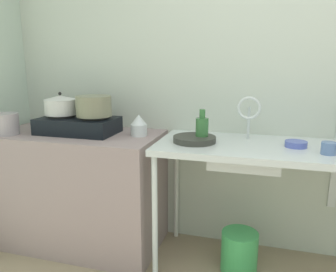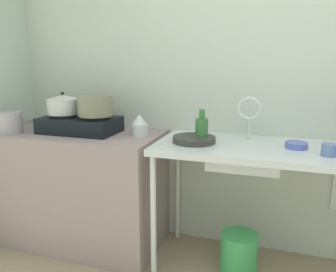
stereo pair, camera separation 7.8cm
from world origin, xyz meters
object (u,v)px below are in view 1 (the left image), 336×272
object	(u,v)px
pot_on_left_burner	(61,105)
bucket_on_floor	(239,252)
pot_beside_stove	(6,124)
small_bowl_on_drainboard	(296,144)
percolator	(139,125)
faucet	(249,111)
pot_on_right_burner	(94,106)
cup_by_rack	(329,148)
frying_pan	(194,139)
stove	(78,125)
bottle_by_sink	(202,129)
sink_basin	(245,155)

from	to	relation	value
pot_on_left_burner	bucket_on_floor	bearing A→B (deg)	-2.04
pot_beside_stove	small_bowl_on_drainboard	bearing A→B (deg)	5.55
percolator	faucet	xyz separation A→B (m)	(0.74, 0.07, 0.12)
small_bowl_on_drainboard	bucket_on_floor	distance (m)	0.80
pot_on_right_burner	small_bowl_on_drainboard	bearing A→B (deg)	0.60
cup_by_rack	pot_on_right_burner	bearing A→B (deg)	175.81
faucet	frying_pan	xyz separation A→B (m)	(-0.33, -0.14, -0.18)
stove	pot_on_left_burner	xyz separation A→B (m)	(-0.13, -0.00, 0.14)
pot_beside_stove	cup_by_rack	bearing A→B (deg)	1.77
pot_on_left_burner	small_bowl_on_drainboard	bearing A→B (deg)	0.50
stove	percolator	world-z (taller)	percolator
stove	cup_by_rack	size ratio (longest dim) A/B	6.93
cup_by_rack	bucket_on_floor	xyz separation A→B (m)	(-0.46, 0.06, -0.76)
cup_by_rack	percolator	bearing A→B (deg)	172.66
pot_on_left_burner	frying_pan	bearing A→B (deg)	-1.92
pot_beside_stove	bottle_by_sink	distance (m)	1.39
pot_on_left_burner	frying_pan	xyz separation A→B (m)	(0.99, -0.03, -0.18)
sink_basin	frying_pan	bearing A→B (deg)	179.14
percolator	cup_by_rack	world-z (taller)	percolator
small_bowl_on_drainboard	bottle_by_sink	bearing A→B (deg)	-177.69
faucet	pot_on_left_burner	bearing A→B (deg)	-175.34
cup_by_rack	small_bowl_on_drainboard	world-z (taller)	cup_by_rack
frying_pan	faucet	bearing A→B (deg)	23.42
pot_on_left_burner	percolator	xyz separation A→B (m)	(0.58, 0.04, -0.13)
small_bowl_on_drainboard	bucket_on_floor	size ratio (longest dim) A/B	0.48
sink_basin	bucket_on_floor	xyz separation A→B (m)	(-0.00, -0.01, -0.66)
bottle_by_sink	cup_by_rack	bearing A→B (deg)	-7.87
stove	frying_pan	size ratio (longest dim) A/B	2.01
faucet	frying_pan	size ratio (longest dim) A/B	1.05
frying_pan	pot_on_left_burner	bearing A→B (deg)	178.08
pot_on_left_burner	faucet	size ratio (longest dim) A/B	0.80
pot_on_left_burner	faucet	bearing A→B (deg)	4.66
sink_basin	faucet	xyz separation A→B (m)	(0.00, 0.15, 0.26)
faucet	pot_on_right_burner	bearing A→B (deg)	-174.17
stove	cup_by_rack	distance (m)	1.64
frying_pan	bucket_on_floor	bearing A→B (deg)	-2.42
sink_basin	bottle_by_sink	distance (m)	0.32
cup_by_rack	bottle_by_sink	xyz separation A→B (m)	(-0.73, 0.10, 0.05)
sink_basin	bucket_on_floor	distance (m)	0.66
pot_on_left_burner	bucket_on_floor	world-z (taller)	pot_on_left_burner
small_bowl_on_drainboard	bottle_by_sink	distance (m)	0.58
small_bowl_on_drainboard	bottle_by_sink	world-z (taller)	bottle_by_sink
sink_basin	faucet	size ratio (longest dim) A/B	1.45
pot_on_left_burner	bottle_by_sink	distance (m)	1.04
pot_on_left_burner	faucet	xyz separation A→B (m)	(1.32, 0.11, -0.00)
pot_on_left_burner	cup_by_rack	distance (m)	1.78
stove	percolator	distance (m)	0.45
small_bowl_on_drainboard	frying_pan	bearing A→B (deg)	-175.60
pot_beside_stove	bottle_by_sink	bearing A→B (deg)	6.90
cup_by_rack	frying_pan	bearing A→B (deg)	174.34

